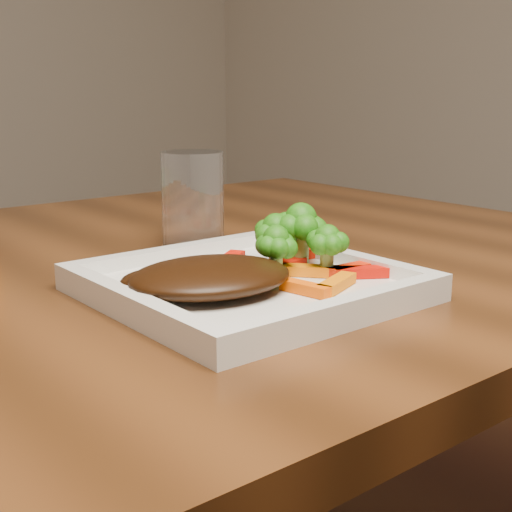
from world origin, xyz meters
TOP-DOWN VIEW (x-y plane):
  - plate at (0.24, -0.39)m, footprint 0.27×0.27m
  - steak at (0.20, -0.39)m, footprint 0.17×0.15m
  - broccoli_0 at (0.30, -0.36)m, footprint 0.06×0.06m
  - broccoli_1 at (0.33, -0.37)m, footprint 0.07×0.07m
  - broccoli_2 at (0.32, -0.42)m, footprint 0.05×0.05m
  - broccoli_3 at (0.28, -0.39)m, footprint 0.05×0.05m
  - carrot_0 at (0.29, -0.46)m, footprint 0.06×0.04m
  - carrot_1 at (0.34, -0.43)m, footprint 0.06×0.02m
  - carrot_2 at (0.26, -0.45)m, footprint 0.02×0.05m
  - carrot_3 at (0.34, -0.35)m, footprint 0.06×0.03m
  - carrot_4 at (0.27, -0.32)m, footprint 0.06×0.05m
  - carrot_5 at (0.31, -0.41)m, footprint 0.05×0.06m
  - carrot_6 at (0.29, -0.38)m, footprint 0.07×0.03m
  - drinking_glass at (0.31, -0.20)m, footprint 0.09×0.09m
  - carrot_7 at (0.34, -0.44)m, footprint 0.06×0.04m

SIDE VIEW (x-z plane):
  - plate at x=0.24m, z-range 0.75..0.76m
  - carrot_0 at x=0.29m, z-range 0.76..0.77m
  - carrot_1 at x=0.34m, z-range 0.76..0.77m
  - carrot_2 at x=0.26m, z-range 0.76..0.77m
  - carrot_3 at x=0.34m, z-range 0.76..0.77m
  - carrot_4 at x=0.27m, z-range 0.76..0.77m
  - carrot_5 at x=0.31m, z-range 0.76..0.77m
  - carrot_6 at x=0.29m, z-range 0.76..0.77m
  - carrot_7 at x=0.34m, z-range 0.76..0.77m
  - steak at x=0.20m, z-range 0.76..0.79m
  - broccoli_2 at x=0.32m, z-range 0.76..0.82m
  - broccoli_3 at x=0.28m, z-range 0.76..0.82m
  - broccoli_1 at x=0.33m, z-range 0.76..0.83m
  - broccoli_0 at x=0.30m, z-range 0.76..0.83m
  - drinking_glass at x=0.31m, z-range 0.75..0.87m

